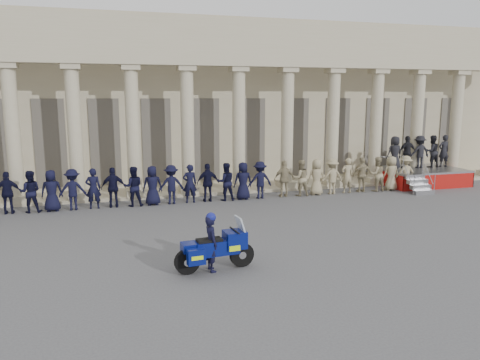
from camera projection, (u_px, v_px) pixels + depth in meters
name	position (u px, v px, depth m)	size (l,w,h in m)	color
ground	(265.00, 239.00, 16.12)	(90.00, 90.00, 0.00)	#4A4A4D
building	(190.00, 102.00, 29.28)	(40.00, 12.50, 9.00)	tan
officer_rank	(215.00, 182.00, 21.84)	(21.98, 0.68, 1.79)	black
reviewing_stand	(419.00, 158.00, 25.96)	(4.41, 4.19, 2.71)	gray
motorcycle	(216.00, 248.00, 13.16)	(2.34, 0.99, 1.50)	black
rider	(211.00, 242.00, 13.08)	(0.44, 0.62, 1.70)	black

